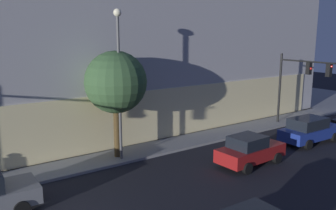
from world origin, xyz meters
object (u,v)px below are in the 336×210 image
at_px(street_lamp_sidewalk, 119,68).
at_px(car_blue, 310,130).
at_px(traffic_light_far_corner, 300,76).
at_px(car_red, 250,150).
at_px(sidewalk_tree, 116,83).
at_px(modern_building, 84,21).

height_order(street_lamp_sidewalk, car_blue, street_lamp_sidewalk).
relative_size(traffic_light_far_corner, car_blue, 1.18).
bearing_deg(car_red, car_blue, 4.11).
xyz_separation_m(street_lamp_sidewalk, car_red, (5.69, -4.66, -4.58)).
bearing_deg(traffic_light_far_corner, car_red, -160.29).
relative_size(traffic_light_far_corner, car_red, 1.32).
bearing_deg(car_red, sidewalk_tree, 137.78).
relative_size(modern_building, traffic_light_far_corner, 6.02).
height_order(modern_building, car_blue, modern_building).
xyz_separation_m(modern_building, car_red, (0.51, -21.98, -7.69)).
relative_size(modern_building, sidewalk_tree, 5.42).
bearing_deg(street_lamp_sidewalk, sidewalk_tree, 86.89).
bearing_deg(traffic_light_far_corner, street_lamp_sidewalk, 174.30).
distance_m(modern_building, car_red, 23.29).
bearing_deg(sidewalk_tree, modern_building, 72.97).
relative_size(traffic_light_far_corner, sidewalk_tree, 0.90).
bearing_deg(traffic_light_far_corner, car_blue, -132.36).
distance_m(traffic_light_far_corner, car_blue, 4.90).
xyz_separation_m(car_red, car_blue, (6.43, 0.46, 0.05)).
distance_m(street_lamp_sidewalk, car_red, 8.66).
bearing_deg(modern_building, car_red, -88.68).
bearing_deg(car_blue, traffic_light_far_corner, 47.64).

